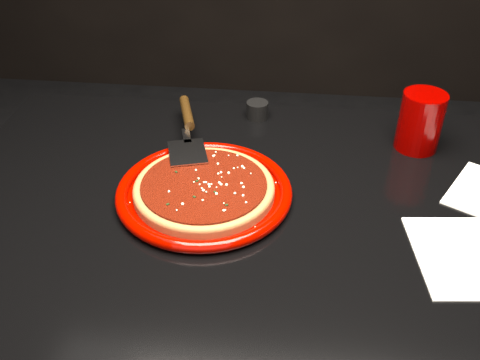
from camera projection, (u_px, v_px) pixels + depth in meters
name	position (u px, v px, depth m)	size (l,w,h in m)	color
table	(267.00, 355.00, 1.12)	(1.20, 0.80, 0.75)	black
plate	(204.00, 192.00, 0.94)	(0.31, 0.31, 0.02)	#7A0400
pizza_crust	(204.00, 190.00, 0.94)	(0.25, 0.25, 0.01)	brown
pizza_crust_rim	(204.00, 187.00, 0.93)	(0.25, 0.25, 0.02)	brown
pizza_sauce	(204.00, 185.00, 0.93)	(0.22, 0.22, 0.01)	#611407
parmesan_dusting	(204.00, 182.00, 0.93)	(0.21, 0.21, 0.01)	beige
basil_flecks	(204.00, 183.00, 0.93)	(0.19, 0.19, 0.00)	black
pizza_server	(188.00, 129.00, 1.06)	(0.08, 0.29, 0.02)	silver
cup	(420.00, 121.00, 1.05)	(0.08, 0.08, 0.12)	#800100
napkin_a	(475.00, 256.00, 0.82)	(0.18, 0.18, 0.00)	white
ramekin	(257.00, 110.00, 1.17)	(0.05, 0.05, 0.04)	black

